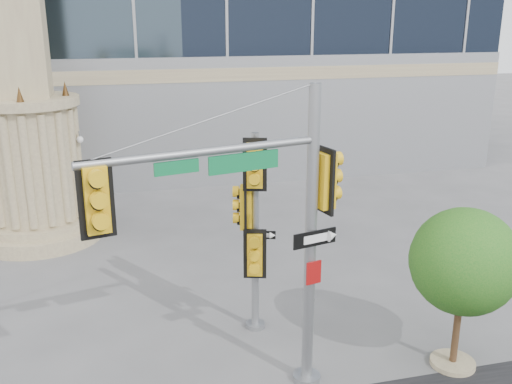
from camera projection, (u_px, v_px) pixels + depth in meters
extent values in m
plane|color=#545456|center=(264.00, 347.00, 13.89)|extent=(120.00, 120.00, 0.00)
cylinder|color=gray|center=(41.00, 231.00, 20.75)|extent=(4.40, 4.40, 0.50)
cylinder|color=gray|center=(40.00, 220.00, 20.63)|extent=(3.80, 3.80, 0.30)
cylinder|color=gray|center=(33.00, 163.00, 20.00)|extent=(3.00, 3.00, 4.00)
cylinder|color=gray|center=(26.00, 101.00, 19.37)|extent=(3.50, 3.50, 0.30)
cone|color=#472D14|center=(65.00, 88.00, 19.55)|extent=(0.24, 0.24, 0.50)
cylinder|color=slate|center=(306.00, 377.00, 12.61)|extent=(0.61, 0.61, 0.13)
cylinder|color=slate|center=(311.00, 243.00, 11.68)|extent=(0.24, 0.24, 6.50)
cylinder|color=slate|center=(205.00, 152.00, 10.04)|extent=(4.47, 1.18, 0.15)
cube|color=#0C6C39|center=(244.00, 162.00, 10.44)|extent=(1.38, 0.36, 0.35)
cube|color=gold|center=(96.00, 199.00, 9.37)|extent=(0.65, 0.43, 1.35)
cube|color=gold|center=(325.00, 181.00, 11.43)|extent=(0.43, 0.65, 1.35)
cube|color=black|center=(315.00, 238.00, 11.50)|extent=(0.98, 0.26, 0.32)
cube|color=maroon|center=(314.00, 273.00, 11.72)|extent=(0.34, 0.11, 0.50)
cylinder|color=slate|center=(255.00, 325.00, 14.76)|extent=(0.49, 0.49, 0.12)
cylinder|color=slate|center=(255.00, 235.00, 14.02)|extent=(0.18, 0.18, 5.11)
cube|color=gold|center=(255.00, 165.00, 13.27)|extent=(0.62, 0.43, 1.28)
cube|color=gold|center=(246.00, 207.00, 13.82)|extent=(0.43, 0.62, 1.28)
cube|color=gold|center=(255.00, 254.00, 13.93)|extent=(0.62, 0.43, 1.28)
cube|color=black|center=(263.00, 235.00, 13.88)|extent=(0.62, 0.21, 0.20)
cylinder|color=gray|center=(453.00, 363.00, 13.15)|extent=(1.02, 1.02, 0.11)
cylinder|color=#382314|center=(457.00, 326.00, 12.86)|extent=(0.16, 0.16, 2.03)
sphere|color=#135716|center=(464.00, 261.00, 12.40)|extent=(2.37, 2.37, 2.37)
sphere|color=#135716|center=(475.00, 268.00, 12.88)|extent=(1.47, 1.47, 1.47)
sphere|color=#135716|center=(454.00, 281.00, 12.13)|extent=(1.24, 1.24, 1.24)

